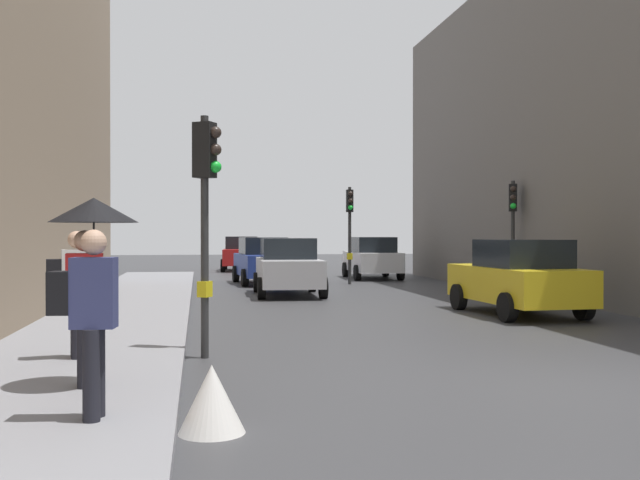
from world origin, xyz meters
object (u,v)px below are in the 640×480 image
Objects in this scene: traffic_light_far_median at (350,217)px; car_blue_van at (264,261)px; pedestrian_with_black_backpack at (73,286)px; traffic_light_near_right at (206,191)px; warning_sign_triangle at (212,399)px; car_silver_hatchback at (288,267)px; car_red_sedan at (242,254)px; car_yellow_taxi at (518,277)px; car_white_compact at (372,258)px; pedestrian_with_grey_backpack at (89,312)px; pedestrian_with_umbrella at (91,238)px; traffic_light_mid_street at (513,216)px.

traffic_light_far_median is 0.85× the size of car_blue_van.
traffic_light_near_right is at bearing 19.87° from pedestrian_with_black_backpack.
traffic_light_near_right is at bearing 90.09° from warning_sign_triangle.
traffic_light_far_median is 5.62m from car_silver_hatchback.
traffic_light_near_right is 27.31m from car_red_sedan.
car_yellow_taxi is 2.41× the size of pedestrian_with_black_backpack.
car_white_compact is (1.67, 3.36, -1.64)m from traffic_light_far_median.
pedestrian_with_grey_backpack is at bearing -108.16° from traffic_light_far_median.
warning_sign_triangle is at bearing -106.85° from car_white_compact.
car_blue_van is (-4.92, 11.86, 0.00)m from car_yellow_taxi.
pedestrian_with_umbrella is at bearing -75.65° from pedestrian_with_black_backpack.
car_red_sedan and car_blue_van have the same top height.
car_white_compact is at bearing 27.62° from car_blue_van.
car_blue_van is (-0.30, 5.38, 0.00)m from car_silver_hatchback.
pedestrian_with_black_backpack is (-3.94, -27.84, 0.29)m from car_red_sedan.
car_silver_hatchback is at bearing 69.72° from pedestrian_with_black_backpack.
car_blue_van is 2.44× the size of pedestrian_with_black_backpack.
traffic_light_far_median is at bearing 123.44° from traffic_light_mid_street.
car_red_sedan is 1.00× the size of car_blue_van.
car_yellow_taxi is at bearing 47.62° from pedestrian_with_grey_backpack.
car_white_compact is 24.72m from warning_sign_triangle.
traffic_light_mid_street is at bearing -11.19° from car_silver_hatchback.
car_red_sedan is 28.12m from pedestrian_with_black_backpack.
car_white_compact is (-2.22, 9.24, -1.55)m from traffic_light_mid_street.
warning_sign_triangle is at bearing -99.45° from car_silver_hatchback.
car_red_sedan is (-7.29, 17.10, -1.55)m from traffic_light_mid_street.
warning_sign_triangle is (1.33, -1.64, -1.52)m from pedestrian_with_umbrella.
traffic_light_near_right reaches higher than car_yellow_taxi.
traffic_light_far_median is at bearing -14.72° from car_blue_van.
car_yellow_taxi is at bearing -54.48° from car_silver_hatchback.
traffic_light_near_right is at bearing -132.95° from traffic_light_mid_street.
car_blue_van is at bearing 83.71° from warning_sign_triangle.
car_silver_hatchback is at bearing 77.04° from traffic_light_near_right.
car_white_compact is at bearing 68.91° from pedestrian_with_umbrella.
pedestrian_with_black_backpack is 3.65m from pedestrian_with_grey_backpack.
traffic_light_mid_street is 5.42× the size of warning_sign_triangle.
traffic_light_far_median is at bearing 99.02° from car_yellow_taxi.
car_white_compact is 24.99m from pedestrian_with_grey_backpack.
traffic_light_far_median is 3.67m from car_blue_van.
pedestrian_with_umbrella is at bearing -96.53° from car_red_sedan.
traffic_light_far_median reaches higher than traffic_light_mid_street.
car_silver_hatchback is (-4.62, 6.48, 0.00)m from car_yellow_taxi.
traffic_light_far_median is 19.87m from pedestrian_with_umbrella.
pedestrian_with_umbrella is 2.60m from warning_sign_triangle.
traffic_light_mid_street is 17.32m from warning_sign_triangle.
car_white_compact reaches higher than warning_sign_triangle.
pedestrian_with_black_backpack is at bearing -103.43° from car_blue_van.
warning_sign_triangle is at bearing -105.16° from traffic_light_far_median.
car_silver_hatchback is 0.98× the size of car_red_sedan.
car_yellow_taxi is 22.83m from car_red_sedan.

